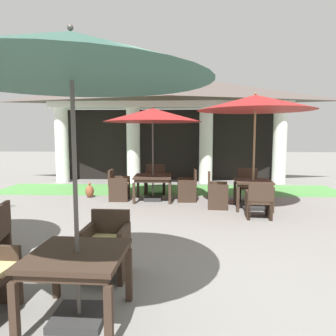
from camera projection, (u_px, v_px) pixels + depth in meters
The scene contains 17 objects.
ground_plane at pixel (146, 299), 3.63m from camera, with size 60.00×60.00×0.00m, color gray.
background_pavilion at pixel (170, 101), 12.08m from camera, with size 9.57×2.73×4.09m.
lawn_strip at pixel (168, 190), 10.71m from camera, with size 11.37×2.16×0.01m, color #519347.
patio_table_mid_left at pixel (78, 262), 3.14m from camera, with size 0.96×0.96×0.72m.
patio_umbrella_mid_left at pixel (71, 58), 2.93m from camera, with size 2.67×2.67×2.88m.
patio_chair_mid_left_north at pixel (107, 246), 4.20m from camera, with size 0.58×0.60×0.84m.
patio_table_mid_right at pixel (153, 179), 8.95m from camera, with size 1.05×1.05×0.71m.
patio_umbrella_mid_right at pixel (153, 116), 8.76m from camera, with size 2.73×2.73×2.65m.
patio_chair_mid_right_north at pixel (155, 180), 9.96m from camera, with size 0.64×0.53×0.92m.
patio_chair_mid_right_east at pixel (188, 186), 8.95m from camera, with size 0.53×0.63×0.88m.
patio_chair_mid_right_west at pixel (118, 186), 8.99m from camera, with size 0.54×0.56×0.87m.
patio_table_far_back at pixel (253, 184), 7.94m from camera, with size 0.96×0.96×0.73m.
patio_umbrella_far_back at pixel (255, 104), 7.72m from camera, with size 2.85×2.85×2.89m.
patio_chair_far_back_south at pixel (259, 201), 7.07m from camera, with size 0.58×0.57×0.82m.
patio_chair_far_back_west at pixel (216, 192), 8.07m from camera, with size 0.55×0.61×0.91m.
patio_chair_far_back_north at pixel (248, 187), 8.86m from camera, with size 0.61×0.56×0.91m.
terracotta_urn at pixel (90, 191), 9.42m from camera, with size 0.25×0.25×0.44m.
Camera 1 is at (0.37, -3.43, 1.88)m, focal length 33.87 mm.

